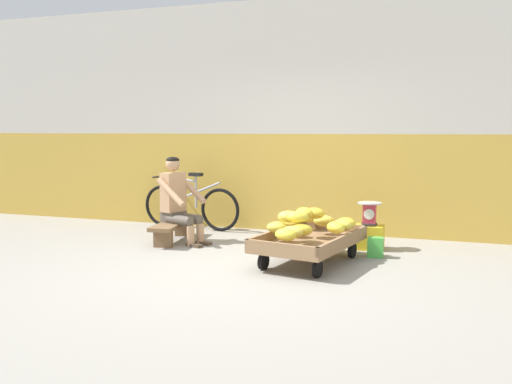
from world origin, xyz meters
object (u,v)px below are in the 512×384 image
at_px(plastic_crate, 369,237).
at_px(bicycle_near_left, 190,206).
at_px(banana_cart, 310,242).
at_px(weighing_scale, 369,213).
at_px(low_bench, 174,227).
at_px(vendor_seated, 178,200).
at_px(shopping_bag, 375,247).

xyz_separation_m(plastic_crate, bicycle_near_left, (-2.76, 0.58, 0.20)).
relative_size(banana_cart, weighing_scale, 5.25).
height_order(low_bench, plastic_crate, plastic_crate).
bearing_deg(vendor_seated, banana_cart, -16.78).
distance_m(banana_cart, bicycle_near_left, 2.72).
distance_m(low_bench, shopping_bag, 2.68).
height_order(banana_cart, weighing_scale, weighing_scale).
relative_size(bicycle_near_left, shopping_bag, 6.89).
distance_m(banana_cart, weighing_scale, 1.13).
bearing_deg(low_bench, plastic_crate, 8.27).
relative_size(plastic_crate, shopping_bag, 1.50).
distance_m(weighing_scale, bicycle_near_left, 2.82).
relative_size(low_bench, vendor_seated, 0.99).
bearing_deg(banana_cart, shopping_bag, 39.16).
bearing_deg(low_bench, weighing_scale, 8.25).
height_order(weighing_scale, bicycle_near_left, bicycle_near_left).
xyz_separation_m(weighing_scale, bicycle_near_left, (-2.76, 0.58, -0.10)).
distance_m(low_bench, vendor_seated, 0.38).
xyz_separation_m(plastic_crate, shopping_bag, (0.13, -0.44, -0.03)).
relative_size(weighing_scale, shopping_bag, 1.25).
xyz_separation_m(banana_cart, low_bench, (-2.01, 0.61, -0.04)).
distance_m(plastic_crate, bicycle_near_left, 2.82).
xyz_separation_m(weighing_scale, shopping_bag, (0.13, -0.44, -0.33)).
xyz_separation_m(banana_cart, vendor_seated, (-1.93, 0.58, 0.33)).
bearing_deg(weighing_scale, shopping_bag, -73.22).
bearing_deg(weighing_scale, banana_cart, -118.50).
height_order(vendor_seated, bicycle_near_left, vendor_seated).
bearing_deg(plastic_crate, low_bench, -171.73).
xyz_separation_m(bicycle_near_left, shopping_bag, (2.89, -1.02, -0.23)).
height_order(banana_cart, bicycle_near_left, bicycle_near_left).
bearing_deg(vendor_seated, plastic_crate, 9.19).
height_order(weighing_scale, shopping_bag, weighing_scale).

